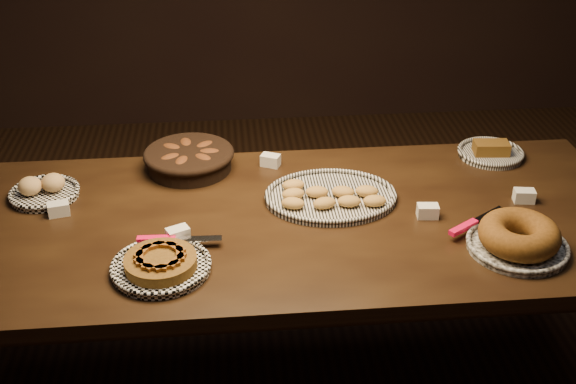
{
  "coord_description": "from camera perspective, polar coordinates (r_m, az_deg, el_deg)",
  "views": [
    {
      "loc": [
        -0.18,
        -2.05,
        2.03
      ],
      "look_at": [
        0.01,
        0.05,
        0.82
      ],
      "focal_mm": 45.0,
      "sensor_mm": 36.0,
      "label": 1
    }
  ],
  "objects": [
    {
      "name": "loaf_plate",
      "position": [
        2.92,
        15.72,
        3.08
      ],
      "size": [
        0.26,
        0.26,
        0.06
      ],
      "rotation": [
        0.0,
        0.0,
        -0.08
      ],
      "color": "black",
      "rests_on": "buffet_table"
    },
    {
      "name": "ground",
      "position": [
        2.89,
        -0.15,
        -14.75
      ],
      "size": [
        5.0,
        5.0,
        0.0
      ],
      "primitive_type": "plane",
      "color": "black",
      "rests_on": "ground"
    },
    {
      "name": "buffet_table",
      "position": [
        2.47,
        -0.17,
        -3.49
      ],
      "size": [
        2.4,
        1.0,
        0.75
      ],
      "color": "black",
      "rests_on": "ground"
    },
    {
      "name": "apple_tart_plate",
      "position": [
        2.2,
        -10.01,
        -5.62
      ],
      "size": [
        0.34,
        0.3,
        0.06
      ],
      "rotation": [
        0.0,
        0.0,
        0.11
      ],
      "color": "white",
      "rests_on": "buffet_table"
    },
    {
      "name": "tent_cards",
      "position": [
        2.48,
        0.46,
        -0.69
      ],
      "size": [
        1.67,
        0.56,
        0.04
      ],
      "color": "white",
      "rests_on": "buffet_table"
    },
    {
      "name": "bread_roll_plate",
      "position": [
        2.68,
        -18.76,
        0.15
      ],
      "size": [
        0.25,
        0.25,
        0.08
      ],
      "rotation": [
        0.0,
        0.0,
        -0.03
      ],
      "color": "white",
      "rests_on": "buffet_table"
    },
    {
      "name": "madeleine_platter",
      "position": [
        2.52,
        3.34,
        -0.32
      ],
      "size": [
        0.46,
        0.37,
        0.05
      ],
      "rotation": [
        0.0,
        0.0,
        0.14
      ],
      "color": "black",
      "rests_on": "buffet_table"
    },
    {
      "name": "croissant_basket",
      "position": [
        2.73,
        -7.81,
        2.71
      ],
      "size": [
        0.34,
        0.34,
        0.08
      ],
      "rotation": [
        0.0,
        0.0,
        -0.09
      ],
      "color": "black",
      "rests_on": "buffet_table"
    },
    {
      "name": "bundt_cake_plate",
      "position": [
        2.36,
        17.73,
        -3.49
      ],
      "size": [
        0.37,
        0.39,
        0.1
      ],
      "rotation": [
        0.0,
        0.0,
        0.43
      ],
      "color": "black",
      "rests_on": "buffet_table"
    }
  ]
}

